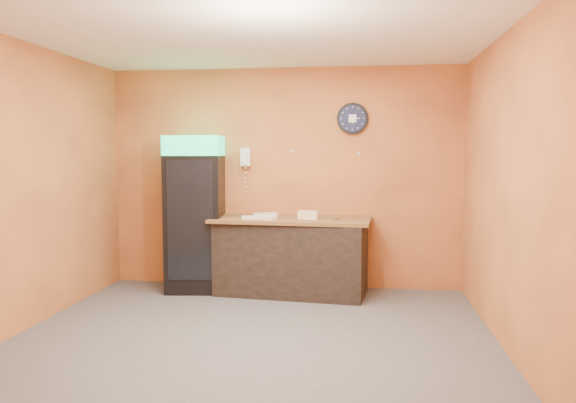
# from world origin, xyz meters

# --- Properties ---
(floor) EXTENTS (4.50, 4.50, 0.00)m
(floor) POSITION_xyz_m (0.00, 0.00, 0.00)
(floor) COLOR #47474C
(floor) RESTS_ON ground
(back_wall) EXTENTS (4.50, 0.02, 2.80)m
(back_wall) POSITION_xyz_m (0.00, 2.00, 1.40)
(back_wall) COLOR orange
(back_wall) RESTS_ON floor
(left_wall) EXTENTS (0.02, 4.00, 2.80)m
(left_wall) POSITION_xyz_m (-2.25, 0.00, 1.40)
(left_wall) COLOR orange
(left_wall) RESTS_ON floor
(right_wall) EXTENTS (0.02, 4.00, 2.80)m
(right_wall) POSITION_xyz_m (2.25, 0.00, 1.40)
(right_wall) COLOR orange
(right_wall) RESTS_ON floor
(ceiling) EXTENTS (4.50, 4.00, 0.02)m
(ceiling) POSITION_xyz_m (0.00, 0.00, 2.80)
(ceiling) COLOR white
(ceiling) RESTS_ON back_wall
(beverage_cooler) EXTENTS (0.75, 0.76, 1.93)m
(beverage_cooler) POSITION_xyz_m (-1.08, 1.61, 0.94)
(beverage_cooler) COLOR black
(beverage_cooler) RESTS_ON floor
(prep_counter) EXTENTS (1.86, 0.98, 0.89)m
(prep_counter) POSITION_xyz_m (0.15, 1.60, 0.45)
(prep_counter) COLOR black
(prep_counter) RESTS_ON floor
(wall_clock) EXTENTS (0.39, 0.06, 0.39)m
(wall_clock) POSITION_xyz_m (0.87, 1.97, 2.15)
(wall_clock) COLOR black
(wall_clock) RESTS_ON back_wall
(wall_phone) EXTENTS (0.13, 0.11, 0.23)m
(wall_phone) POSITION_xyz_m (-0.49, 1.95, 1.67)
(wall_phone) COLOR white
(wall_phone) RESTS_ON back_wall
(butcher_paper) EXTENTS (1.96, 0.98, 0.04)m
(butcher_paper) POSITION_xyz_m (0.15, 1.60, 0.91)
(butcher_paper) COLOR brown
(butcher_paper) RESTS_ON prep_counter
(sub_roll_stack) EXTENTS (0.26, 0.15, 0.10)m
(sub_roll_stack) POSITION_xyz_m (0.37, 1.49, 0.98)
(sub_roll_stack) COLOR beige
(sub_roll_stack) RESTS_ON butcher_paper
(wrapped_sandwich_left) EXTENTS (0.29, 0.18, 0.04)m
(wrapped_sandwich_left) POSITION_xyz_m (-0.29, 1.42, 0.95)
(wrapped_sandwich_left) COLOR silver
(wrapped_sandwich_left) RESTS_ON butcher_paper
(wrapped_sandwich_mid) EXTENTS (0.32, 0.24, 0.04)m
(wrapped_sandwich_mid) POSITION_xyz_m (-0.16, 1.42, 0.95)
(wrapped_sandwich_mid) COLOR silver
(wrapped_sandwich_mid) RESTS_ON butcher_paper
(wrapped_sandwich_right) EXTENTS (0.32, 0.21, 0.04)m
(wrapped_sandwich_right) POSITION_xyz_m (-0.19, 1.73, 0.95)
(wrapped_sandwich_right) COLOR silver
(wrapped_sandwich_right) RESTS_ON butcher_paper
(kitchen_tool) EXTENTS (0.06, 0.06, 0.06)m
(kitchen_tool) POSITION_xyz_m (-0.00, 1.59, 0.96)
(kitchen_tool) COLOR silver
(kitchen_tool) RESTS_ON butcher_paper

